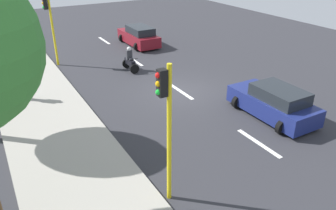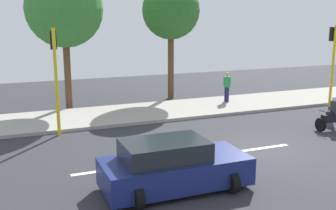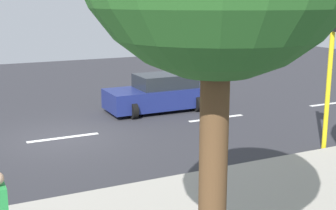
{
  "view_description": "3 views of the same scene",
  "coord_description": "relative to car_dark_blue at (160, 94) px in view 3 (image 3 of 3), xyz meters",
  "views": [
    {
      "loc": [
        8.89,
        14.08,
        7.35
      ],
      "look_at": [
        2.33,
        2.67,
        0.88
      ],
      "focal_mm": 35.56,
      "sensor_mm": 36.0,
      "label": 1
    },
    {
      "loc": [
        -12.38,
        8.83,
        4.99
      ],
      "look_at": [
        2.83,
        2.71,
        1.35
      ],
      "focal_mm": 43.29,
      "sensor_mm": 36.0,
      "label": 2
    },
    {
      "loc": [
        14.93,
        -3.37,
        4.52
      ],
      "look_at": [
        1.51,
        3.17,
        1.12
      ],
      "focal_mm": 49.61,
      "sensor_mm": 36.0,
      "label": 3
    }
  ],
  "objects": [
    {
      "name": "ground_plane",
      "position": [
        2.18,
        -4.57,
        -0.76
      ],
      "size": [
        40.0,
        60.0,
        0.1
      ],
      "primitive_type": "cube",
      "color": "#2D2D33"
    },
    {
      "name": "lane_stripe_mid",
      "position": [
        2.18,
        -4.57,
        -0.71
      ],
      "size": [
        0.2,
        2.4,
        0.01
      ],
      "primitive_type": "cube",
      "color": "white",
      "rests_on": "ground"
    },
    {
      "name": "lane_stripe_south",
      "position": [
        2.18,
        1.43,
        -0.71
      ],
      "size": [
        0.2,
        2.4,
        0.01
      ],
      "primitive_type": "cube",
      "color": "white",
      "rests_on": "ground"
    },
    {
      "name": "lane_stripe_far_south",
      "position": [
        2.18,
        7.43,
        -0.71
      ],
      "size": [
        0.2,
        2.4,
        0.01
      ],
      "primitive_type": "cube",
      "color": "white",
      "rests_on": "ground"
    },
    {
      "name": "car_dark_blue",
      "position": [
        0.0,
        0.0,
        0.0
      ],
      "size": [
        2.26,
        4.29,
        1.52
      ],
      "color": "navy",
      "rests_on": "ground"
    },
    {
      "name": "traffic_light_corner",
      "position": [
        7.02,
        2.37,
        2.22
      ],
      "size": [
        0.49,
        0.24,
        4.5
      ],
      "color": "yellow",
      "rests_on": "ground"
    }
  ]
}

